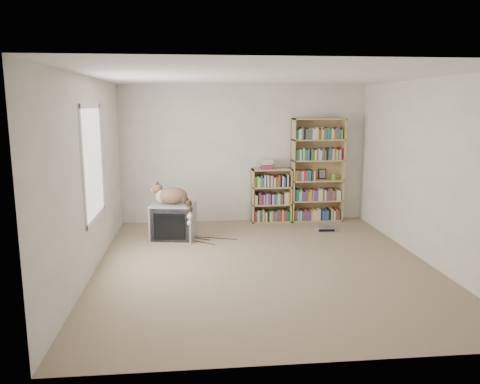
{
  "coord_description": "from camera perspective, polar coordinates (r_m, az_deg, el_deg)",
  "views": [
    {
      "loc": [
        -0.94,
        -6.03,
        2.14
      ],
      "look_at": [
        -0.23,
        1.0,
        0.82
      ],
      "focal_mm": 35.0,
      "sensor_mm": 36.0,
      "label": 1
    }
  ],
  "objects": [
    {
      "name": "floor",
      "position": [
        6.46,
        2.92,
        -8.8
      ],
      "size": [
        4.5,
        5.0,
        0.01
      ],
      "primitive_type": "cube",
      "color": "gray",
      "rests_on": "ground"
    },
    {
      "name": "wall_front",
      "position": [
        3.76,
        8.87,
        -3.3
      ],
      "size": [
        4.5,
        0.02,
        2.5
      ],
      "primitive_type": "cube",
      "color": "silver",
      "rests_on": "floor"
    },
    {
      "name": "wall_outlet",
      "position": [
        8.09,
        -14.91,
        -2.82
      ],
      "size": [
        0.01,
        0.08,
        0.13
      ],
      "primitive_type": "cube",
      "color": "silver",
      "rests_on": "wall_left"
    },
    {
      "name": "window",
      "position": [
        6.4,
        -17.5,
        3.43
      ],
      "size": [
        0.02,
        1.22,
        1.52
      ],
      "primitive_type": "cube",
      "color": "white",
      "rests_on": "wall_left"
    },
    {
      "name": "dvd_player",
      "position": [
        8.23,
        10.27,
        -4.42
      ],
      "size": [
        0.33,
        0.25,
        0.07
      ],
      "primitive_type": "cube",
      "rotation": [
        0.0,
        0.0,
        -0.05
      ],
      "color": "#B5B5BA",
      "rests_on": "floor"
    },
    {
      "name": "crt_tv",
      "position": [
        7.66,
        -8.11,
        -3.53
      ],
      "size": [
        0.76,
        0.71,
        0.58
      ],
      "rotation": [
        0.0,
        0.0,
        -0.17
      ],
      "color": "gray",
      "rests_on": "floor"
    },
    {
      "name": "book_stack",
      "position": [
        8.52,
        3.26,
        3.42
      ],
      "size": [
        0.21,
        0.28,
        0.18
      ],
      "primitive_type": "cube",
      "color": "red",
      "rests_on": "bookcase_short"
    },
    {
      "name": "cat",
      "position": [
        7.5,
        -7.99,
        -0.76
      ],
      "size": [
        0.71,
        0.64,
        0.59
      ],
      "rotation": [
        0.0,
        0.0,
        -0.19
      ],
      "color": "#352215",
      "rests_on": "crt_tv"
    },
    {
      "name": "bookcase_tall",
      "position": [
        8.78,
        9.38,
        2.31
      ],
      "size": [
        0.95,
        0.3,
        1.91
      ],
      "color": "tan",
      "rests_on": "floor"
    },
    {
      "name": "green_mug",
      "position": [
        8.86,
        11.36,
        1.84
      ],
      "size": [
        0.09,
        0.09,
        0.1
      ],
      "primitive_type": "cylinder",
      "color": "green",
      "rests_on": "bookcase_tall"
    },
    {
      "name": "wall_right",
      "position": [
        6.88,
        21.91,
        2.35
      ],
      "size": [
        0.02,
        5.0,
        2.5
      ],
      "primitive_type": "cube",
      "color": "silver",
      "rests_on": "floor"
    },
    {
      "name": "ceiling",
      "position": [
        6.11,
        3.14,
        13.91
      ],
      "size": [
        4.5,
        5.0,
        0.02
      ],
      "primitive_type": "cube",
      "color": "white",
      "rests_on": "wall_back"
    },
    {
      "name": "floor_cables",
      "position": [
        7.64,
        -1.44,
        -5.69
      ],
      "size": [
        1.2,
        0.7,
        0.01
      ],
      "primitive_type": null,
      "color": "black",
      "rests_on": "floor"
    },
    {
      "name": "framed_print",
      "position": [
        8.89,
        9.99,
        2.2
      ],
      "size": [
        0.14,
        0.05,
        0.19
      ],
      "primitive_type": "cube",
      "rotation": [
        -0.17,
        0.0,
        0.0
      ],
      "color": "black",
      "rests_on": "bookcase_tall"
    },
    {
      "name": "wall_left",
      "position": [
        6.23,
        -17.89,
        1.83
      ],
      "size": [
        0.02,
        5.0,
        2.5
      ],
      "primitive_type": "cube",
      "color": "silver",
      "rests_on": "floor"
    },
    {
      "name": "wall_back",
      "position": [
        8.62,
        0.48,
        4.64
      ],
      "size": [
        4.5,
        0.02,
        2.5
      ],
      "primitive_type": "cube",
      "color": "silver",
      "rests_on": "floor"
    },
    {
      "name": "bookcase_short",
      "position": [
        8.67,
        3.82,
        -0.61
      ],
      "size": [
        0.72,
        0.3,
        0.99
      ],
      "color": "tan",
      "rests_on": "floor"
    }
  ]
}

